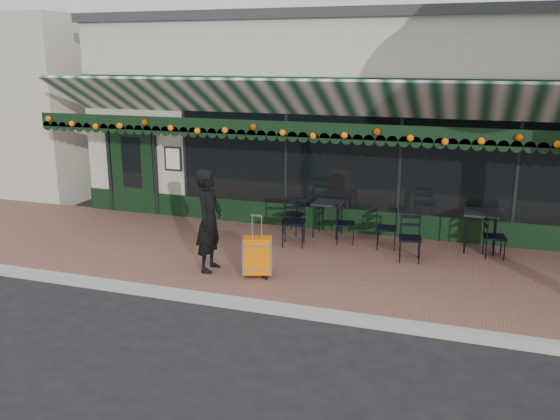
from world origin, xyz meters
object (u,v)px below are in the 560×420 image
(chair_a_left, at_px, (387,229))
(chair_b_right, at_px, (346,224))
(suitcase, at_px, (257,256))
(chair_b_left, at_px, (294,215))
(cafe_table_a, at_px, (481,216))
(cafe_table_b, at_px, (328,205))
(chair_a_front, at_px, (410,239))
(chair_b_front, at_px, (294,222))
(woman, at_px, (209,221))
(chair_a_right, at_px, (495,237))

(chair_a_left, relative_size, chair_b_right, 1.02)
(suitcase, xyz_separation_m, chair_b_left, (-0.18, 2.63, 0.03))
(cafe_table_a, distance_m, chair_b_right, 2.57)
(cafe_table_b, distance_m, chair_a_front, 2.09)
(chair_b_front, bearing_deg, cafe_table_a, 1.59)
(woman, distance_m, cafe_table_b, 3.01)
(suitcase, height_order, cafe_table_b, suitcase)
(cafe_table_a, xyz_separation_m, cafe_table_b, (-2.99, 0.05, -0.05))
(suitcase, relative_size, chair_b_left, 1.37)
(suitcase, bearing_deg, chair_b_left, 75.09)
(cafe_table_a, bearing_deg, cafe_table_b, 178.99)
(suitcase, xyz_separation_m, chair_a_right, (3.79, 2.30, 0.03))
(chair_a_front, bearing_deg, chair_a_right, 16.48)
(cafe_table_b, height_order, chair_a_right, chair_a_right)
(cafe_table_a, relative_size, chair_a_front, 0.93)
(woman, distance_m, cafe_table_a, 5.13)
(cafe_table_b, bearing_deg, chair_a_right, -6.62)
(chair_b_left, distance_m, chair_b_front, 0.85)
(chair_b_right, bearing_deg, chair_a_left, -107.14)
(chair_a_front, distance_m, chair_b_left, 2.70)
(chair_a_left, height_order, chair_a_right, chair_a_left)
(cafe_table_b, xyz_separation_m, chair_b_right, (0.46, -0.38, -0.26))
(chair_a_left, relative_size, chair_a_front, 0.96)
(chair_a_front, distance_m, chair_b_front, 2.27)
(cafe_table_b, relative_size, chair_a_right, 0.92)
(chair_a_right, relative_size, chair_b_front, 0.84)
(woman, distance_m, chair_b_right, 2.99)
(suitcase, distance_m, cafe_table_a, 4.41)
(suitcase, xyz_separation_m, chair_b_right, (1.00, 2.30, 0.03))
(chair_a_front, relative_size, chair_b_front, 0.88)
(suitcase, distance_m, chair_a_left, 2.87)
(woman, xyz_separation_m, suitcase, (0.89, -0.04, -0.53))
(cafe_table_a, xyz_separation_m, chair_b_front, (-3.46, -0.81, -0.23))
(cafe_table_a, relative_size, cafe_table_b, 1.07)
(suitcase, height_order, chair_a_left, suitcase)
(chair_b_right, bearing_deg, suitcase, 145.70)
(cafe_table_a, xyz_separation_m, chair_a_right, (0.26, -0.32, -0.30))
(chair_b_front, bearing_deg, woman, -129.95)
(chair_b_right, bearing_deg, cafe_table_b, 39.67)
(chair_a_left, xyz_separation_m, chair_a_right, (1.96, 0.09, -0.01))
(cafe_table_a, relative_size, chair_a_left, 0.97)
(suitcase, height_order, chair_a_front, suitcase)
(woman, height_order, chair_a_right, woman)
(chair_a_front, xyz_separation_m, chair_b_left, (-2.51, 1.00, -0.02))
(chair_a_left, bearing_deg, cafe_table_a, 96.74)
(woman, distance_m, chair_b_front, 2.06)
(suitcase, bearing_deg, woman, 158.34)
(chair_b_right, bearing_deg, chair_a_right, -100.92)
(woman, xyz_separation_m, cafe_table_b, (1.43, 2.64, -0.24))
(chair_b_left, bearing_deg, cafe_table_b, 109.06)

